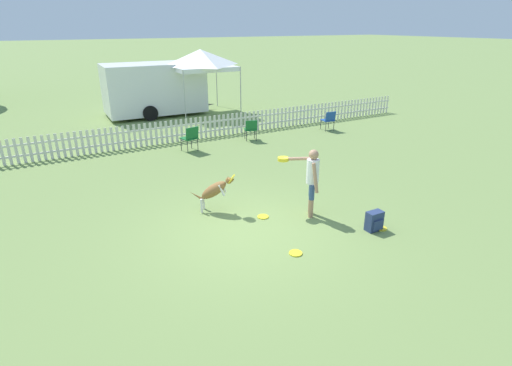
{
  "coord_description": "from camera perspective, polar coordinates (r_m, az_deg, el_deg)",
  "views": [
    {
      "loc": [
        -3.51,
        -6.65,
        4.11
      ],
      "look_at": [
        0.58,
        0.68,
        0.75
      ],
      "focal_mm": 28.0,
      "sensor_mm": 36.0,
      "label": 1
    }
  ],
  "objects": [
    {
      "name": "leaping_dog",
      "position": [
        9.25,
        -5.93,
        -0.99
      ],
      "size": [
        0.99,
        0.75,
        0.94
      ],
      "rotation": [
        0.0,
        0.0,
        -2.17
      ],
      "color": "olive",
      "rests_on": "ground_plane"
    },
    {
      "name": "equipment_trailer",
      "position": [
        20.03,
        -14.33,
        13.0
      ],
      "size": [
        5.34,
        2.51,
        2.4
      ],
      "rotation": [
        0.0,
        0.0,
        -0.02
      ],
      "color": "white",
      "rests_on": "ground_plane"
    },
    {
      "name": "ground_plane",
      "position": [
        8.57,
        -1.21,
        -6.87
      ],
      "size": [
        240.0,
        240.0,
        0.0
      ],
      "primitive_type": "plane",
      "color": "olive"
    },
    {
      "name": "frisbee_midfield",
      "position": [
        9.15,
        1.01,
        -4.82
      ],
      "size": [
        0.26,
        0.26,
        0.02
      ],
      "color": "yellow",
      "rests_on": "ground_plane"
    },
    {
      "name": "frisbee_near_dog",
      "position": [
        9.07,
        17.38,
        -6.17
      ],
      "size": [
        0.26,
        0.26,
        0.02
      ],
      "color": "yellow",
      "rests_on": "ground_plane"
    },
    {
      "name": "canopy_tent_main",
      "position": [
        19.76,
        -7.92,
        17.05
      ],
      "size": [
        2.81,
        2.81,
        3.01
      ],
      "color": "#B2B2B2",
      "rests_on": "ground_plane"
    },
    {
      "name": "folding_chair_center",
      "position": [
        13.89,
        -9.35,
        6.56
      ],
      "size": [
        0.58,
        0.6,
        0.88
      ],
      "rotation": [
        0.0,
        0.0,
        3.36
      ],
      "color": "#333338",
      "rests_on": "ground_plane"
    },
    {
      "name": "picket_fence",
      "position": [
        14.95,
        -14.78,
        6.77
      ],
      "size": [
        23.69,
        0.04,
        0.83
      ],
      "color": "silver",
      "rests_on": "ground_plane"
    },
    {
      "name": "folding_chair_green_right",
      "position": [
        16.82,
        10.36,
        8.98
      ],
      "size": [
        0.5,
        0.52,
        0.8
      ],
      "rotation": [
        0.0,
        0.0,
        3.04
      ],
      "color": "#333338",
      "rests_on": "ground_plane"
    },
    {
      "name": "backpack_on_grass",
      "position": [
        8.88,
        16.56,
        -5.24
      ],
      "size": [
        0.36,
        0.25,
        0.43
      ],
      "color": "navy",
      "rests_on": "ground_plane"
    },
    {
      "name": "handler_person",
      "position": [
        8.95,
        7.76,
        1.16
      ],
      "size": [
        0.73,
        1.01,
        1.58
      ],
      "rotation": [
        0.0,
        0.0,
        0.97
      ],
      "color": "tan",
      "rests_on": "ground_plane"
    },
    {
      "name": "frisbee_near_handler",
      "position": [
        7.82,
        5.68,
        -9.93
      ],
      "size": [
        0.26,
        0.26,
        0.02
      ],
      "color": "yellow",
      "rests_on": "ground_plane"
    },
    {
      "name": "folding_chair_blue_left",
      "position": [
        15.08,
        -0.74,
        7.85
      ],
      "size": [
        0.55,
        0.57,
        0.79
      ],
      "rotation": [
        0.0,
        0.0,
        2.83
      ],
      "color": "#333338",
      "rests_on": "ground_plane"
    }
  ]
}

